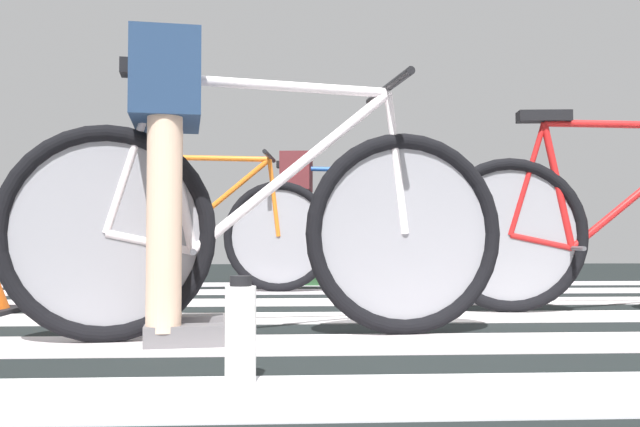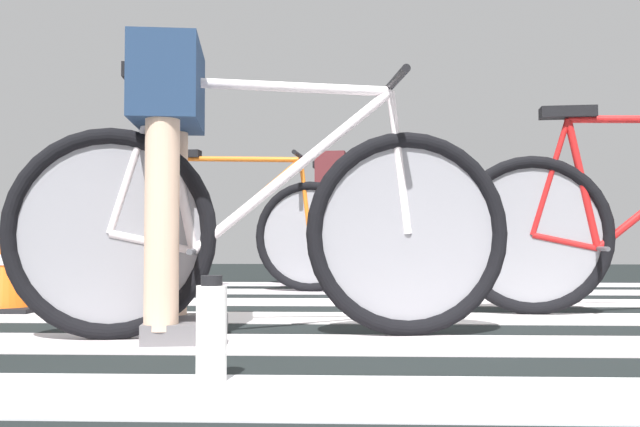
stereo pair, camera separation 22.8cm
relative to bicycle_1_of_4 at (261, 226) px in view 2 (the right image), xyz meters
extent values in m
cube|color=black|center=(0.54, 0.42, -0.40)|extent=(18.00, 14.00, 0.02)
cube|color=silver|center=(0.52, -0.89, -0.38)|extent=(5.20, 0.44, 0.00)
cube|color=silver|center=(0.65, -0.14, -0.38)|extent=(5.20, 0.44, 0.00)
cube|color=silver|center=(0.45, 0.63, -0.38)|extent=(5.20, 0.44, 0.00)
cube|color=silver|center=(0.48, 1.39, -0.38)|extent=(5.20, 0.44, 0.00)
cube|color=silver|center=(0.57, 2.15, -0.38)|extent=(5.20, 0.44, 0.00)
cube|color=silver|center=(0.59, 2.91, -0.38)|extent=(5.20, 0.44, 0.00)
torus|color=black|center=(-0.50, -0.07, -0.03)|extent=(0.72, 0.15, 0.72)
torus|color=black|center=(0.51, 0.07, -0.03)|extent=(0.72, 0.15, 0.72)
cylinder|color=gray|center=(-0.50, -0.07, -0.03)|extent=(0.60, 0.09, 0.61)
cylinder|color=gray|center=(0.51, 0.07, -0.03)|extent=(0.60, 0.09, 0.61)
cylinder|color=white|center=(0.05, 0.01, 0.48)|extent=(0.80, 0.14, 0.05)
cylinder|color=white|center=(0.11, 0.02, 0.19)|extent=(0.70, 0.13, 0.59)
cylinder|color=white|center=(-0.28, -0.04, 0.20)|extent=(0.16, 0.05, 0.59)
cylinder|color=white|center=(-0.36, -0.05, -0.06)|extent=(0.29, 0.06, 0.09)
cylinder|color=white|center=(-0.42, -0.06, 0.23)|extent=(0.19, 0.05, 0.53)
cylinder|color=white|center=(0.48, 0.06, 0.22)|extent=(0.09, 0.04, 0.50)
cube|color=black|center=(-0.34, -0.05, 0.52)|extent=(0.25, 0.12, 0.05)
cylinder|color=black|center=(0.45, 0.06, 0.49)|extent=(0.10, 0.52, 0.03)
cylinder|color=#4C4C51|center=(-0.22, -0.03, -0.09)|extent=(0.06, 0.34, 0.02)
cylinder|color=beige|center=(-0.33, 0.10, 0.12)|extent=(0.11, 0.11, 0.91)
cylinder|color=beige|center=(-0.29, -0.18, 0.12)|extent=(0.11, 0.11, 0.91)
cube|color=navy|center=(-0.31, -0.04, 0.48)|extent=(0.27, 0.44, 0.28)
cube|color=#605D60|center=(-0.26, 0.11, -0.35)|extent=(0.27, 0.13, 0.07)
cube|color=#605D60|center=(-0.23, -0.17, -0.35)|extent=(0.27, 0.13, 0.07)
torus|color=black|center=(1.13, 0.79, -0.03)|extent=(0.72, 0.12, 0.72)
cylinder|color=gray|center=(1.13, 0.79, -0.03)|extent=(0.61, 0.06, 0.61)
cylinder|color=red|center=(1.35, 0.77, 0.20)|extent=(0.16, 0.05, 0.59)
cylinder|color=red|center=(1.27, 0.78, -0.06)|extent=(0.29, 0.05, 0.09)
cylinder|color=red|center=(1.21, 0.78, 0.23)|extent=(0.19, 0.04, 0.53)
cube|color=black|center=(1.29, 0.78, 0.52)|extent=(0.25, 0.11, 0.05)
cylinder|color=#4C4C51|center=(1.41, 0.76, -0.09)|extent=(0.05, 0.34, 0.02)
torus|color=black|center=(-0.96, 2.25, -0.03)|extent=(0.72, 0.13, 0.72)
torus|color=black|center=(0.06, 2.15, -0.03)|extent=(0.72, 0.13, 0.72)
cylinder|color=gray|center=(-0.96, 2.25, -0.03)|extent=(0.60, 0.07, 0.61)
cylinder|color=gray|center=(0.06, 2.15, -0.03)|extent=(0.60, 0.07, 0.61)
cylinder|color=orange|center=(-0.40, 2.20, 0.48)|extent=(0.80, 0.11, 0.05)
cylinder|color=orange|center=(-0.34, 2.19, 0.19)|extent=(0.70, 0.10, 0.59)
cylinder|color=orange|center=(-0.74, 2.23, 0.20)|extent=(0.16, 0.05, 0.59)
cylinder|color=orange|center=(-0.82, 2.24, -0.06)|extent=(0.29, 0.06, 0.09)
cylinder|color=orange|center=(-0.88, 2.24, 0.23)|extent=(0.19, 0.04, 0.53)
cylinder|color=orange|center=(0.03, 2.15, 0.22)|extent=(0.09, 0.04, 0.50)
cube|color=black|center=(-0.80, 2.24, 0.52)|extent=(0.25, 0.11, 0.05)
cylinder|color=black|center=(0.00, 2.16, 0.49)|extent=(0.08, 0.52, 0.03)
cylinder|color=#4C4C51|center=(-0.68, 2.22, -0.09)|extent=(0.05, 0.34, 0.02)
torus|color=black|center=(0.00, 2.95, -0.03)|extent=(0.72, 0.13, 0.72)
torus|color=black|center=(1.02, 2.84, -0.03)|extent=(0.72, 0.13, 0.72)
cylinder|color=gray|center=(0.00, 2.95, -0.03)|extent=(0.60, 0.07, 0.61)
cylinder|color=gray|center=(1.02, 2.84, -0.03)|extent=(0.60, 0.07, 0.61)
cylinder|color=#2252A7|center=(0.56, 2.89, 0.48)|extent=(0.80, 0.12, 0.05)
cylinder|color=#2252A7|center=(0.62, 2.88, 0.19)|extent=(0.70, 0.11, 0.59)
cylinder|color=#2252A7|center=(0.22, 2.92, 0.20)|extent=(0.16, 0.05, 0.59)
cylinder|color=#2252A7|center=(0.14, 2.93, -0.06)|extent=(0.29, 0.06, 0.09)
cylinder|color=#2252A7|center=(0.08, 2.94, 0.23)|extent=(0.19, 0.05, 0.53)
cylinder|color=#2252A7|center=(0.99, 2.84, 0.22)|extent=(0.09, 0.04, 0.50)
cube|color=black|center=(0.16, 2.93, 0.52)|extent=(0.25, 0.12, 0.05)
cylinder|color=black|center=(0.96, 2.84, 0.49)|extent=(0.08, 0.52, 0.03)
cylinder|color=#4C4C51|center=(0.28, 2.92, -0.09)|extent=(0.06, 0.34, 0.02)
cylinder|color=tan|center=(0.21, 3.06, 0.11)|extent=(0.11, 0.11, 0.90)
cylinder|color=tan|center=(0.18, 2.79, 0.11)|extent=(0.11, 0.11, 0.90)
cube|color=#562124|center=(0.19, 2.93, 0.46)|extent=(0.26, 0.43, 0.28)
cube|color=#264C2A|center=(0.28, 3.06, -0.35)|extent=(0.27, 0.13, 0.07)
cube|color=#264C2A|center=(0.25, 2.78, -0.35)|extent=(0.27, 0.13, 0.07)
cylinder|color=white|center=(-0.02, -0.75, -0.27)|extent=(0.07, 0.07, 0.23)
cylinder|color=black|center=(-0.02, -0.75, -0.15)|extent=(0.05, 0.05, 0.02)
cube|color=black|center=(-1.33, 0.89, -0.37)|extent=(0.39, 0.39, 0.02)
cone|color=#EA5B14|center=(-1.33, 0.89, -0.16)|extent=(0.34, 0.34, 0.44)
cylinder|color=white|center=(-1.33, 0.89, -0.14)|extent=(0.18, 0.18, 0.05)
camera|label=1|loc=(0.07, -2.41, -0.05)|focal=39.62mm
camera|label=2|loc=(0.29, -2.41, -0.05)|focal=39.62mm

